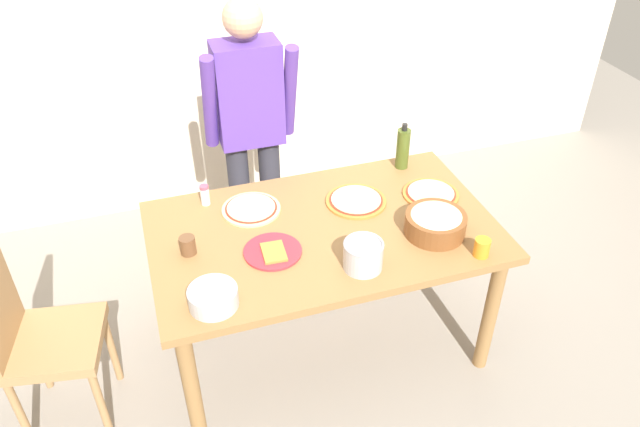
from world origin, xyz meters
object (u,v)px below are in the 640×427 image
(plate_with_slice, at_px, (273,252))
(mixing_bowl_steel, at_px, (213,297))
(dining_table, at_px, (323,243))
(pizza_cooked_on_tray, at_px, (431,194))
(chair_wooden_left, at_px, (33,334))
(cup_orange, at_px, (482,248))
(pizza_second_cooked, at_px, (356,201))
(pizza_raw_on_board, at_px, (251,209))
(steel_pot, at_px, (363,255))
(popcorn_bowl, at_px, (435,222))
(person_cook, at_px, (251,126))
(cup_small_brown, at_px, (188,245))
(salt_shaker, at_px, (205,195))
(olive_oil_bottle, at_px, (403,148))

(plate_with_slice, relative_size, mixing_bowl_steel, 1.30)
(dining_table, bearing_deg, pizza_cooked_on_tray, 8.68)
(chair_wooden_left, height_order, cup_orange, chair_wooden_left)
(pizza_second_cooked, bearing_deg, pizza_raw_on_board, 169.57)
(chair_wooden_left, bearing_deg, steel_pot, -10.73)
(pizza_cooked_on_tray, relative_size, popcorn_bowl, 1.01)
(chair_wooden_left, bearing_deg, person_cook, 34.66)
(pizza_cooked_on_tray, height_order, pizza_second_cooked, same)
(popcorn_bowl, xyz_separation_m, cup_orange, (0.12, -0.21, -0.02))
(chair_wooden_left, bearing_deg, mixing_bowl_steel, -21.58)
(pizza_raw_on_board, bearing_deg, popcorn_bowl, -29.67)
(pizza_raw_on_board, distance_m, popcorn_bowl, 0.88)
(steel_pot, height_order, cup_small_brown, steel_pot)
(chair_wooden_left, xyz_separation_m, pizza_second_cooked, (1.54, 0.20, 0.23))
(cup_orange, relative_size, salt_shaker, 0.80)
(olive_oil_bottle, bearing_deg, chair_wooden_left, -167.15)
(dining_table, xyz_separation_m, steel_pot, (0.07, -0.31, 0.16))
(olive_oil_bottle, relative_size, steel_pot, 1.48)
(pizza_second_cooked, height_order, cup_small_brown, cup_small_brown)
(cup_orange, bearing_deg, plate_with_slice, 161.02)
(olive_oil_bottle, xyz_separation_m, salt_shaker, (-1.05, -0.02, -0.06))
(person_cook, xyz_separation_m, salt_shaker, (-0.33, -0.39, -0.13))
(olive_oil_bottle, bearing_deg, person_cook, 152.99)
(pizza_second_cooked, bearing_deg, popcorn_bowl, -53.12)
(pizza_second_cooked, relative_size, popcorn_bowl, 1.07)
(plate_with_slice, distance_m, steel_pot, 0.41)
(mixing_bowl_steel, height_order, steel_pot, steel_pot)
(pizza_second_cooked, relative_size, olive_oil_bottle, 1.17)
(steel_pot, relative_size, cup_small_brown, 2.04)
(dining_table, height_order, olive_oil_bottle, olive_oil_bottle)
(mixing_bowl_steel, bearing_deg, cup_orange, -2.82)
(popcorn_bowl, bearing_deg, mixing_bowl_steel, -171.84)
(steel_pot, distance_m, salt_shaker, 0.88)
(pizza_second_cooked, distance_m, plate_with_slice, 0.55)
(salt_shaker, bearing_deg, dining_table, -36.98)
(plate_with_slice, relative_size, olive_oil_bottle, 1.02)
(plate_with_slice, relative_size, popcorn_bowl, 0.93)
(pizza_raw_on_board, xyz_separation_m, pizza_second_cooked, (0.51, -0.09, -0.00))
(pizza_cooked_on_tray, height_order, popcorn_bowl, popcorn_bowl)
(dining_table, height_order, salt_shaker, salt_shaker)
(plate_with_slice, bearing_deg, pizza_second_cooked, 27.28)
(pizza_second_cooked, xyz_separation_m, cup_small_brown, (-0.84, -0.14, 0.03))
(salt_shaker, bearing_deg, mixing_bowl_steel, -97.03)
(steel_pot, bearing_deg, salt_shaker, 129.68)
(pizza_second_cooked, bearing_deg, cup_orange, -55.47)
(pizza_cooked_on_tray, height_order, cup_small_brown, cup_small_brown)
(popcorn_bowl, bearing_deg, pizza_second_cooked, 126.88)
(popcorn_bowl, distance_m, steel_pot, 0.42)
(person_cook, distance_m, mixing_bowl_steel, 1.18)
(olive_oil_bottle, xyz_separation_m, cup_orange, (0.03, -0.78, -0.07))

